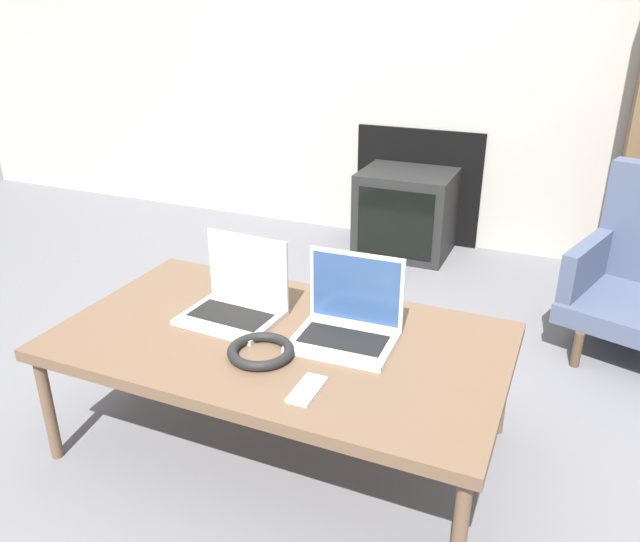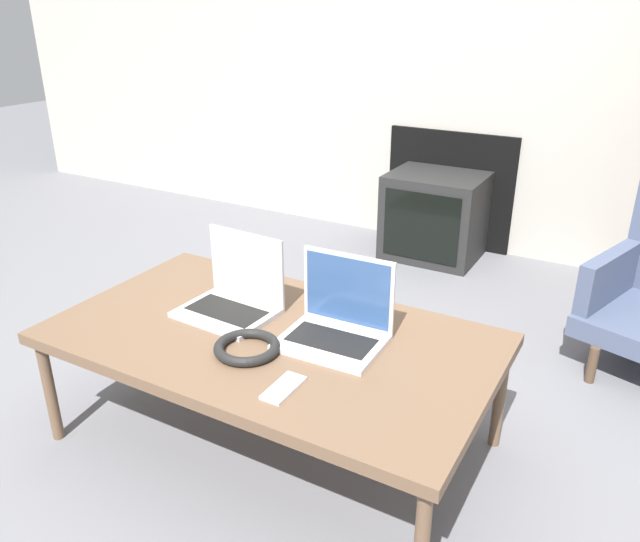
% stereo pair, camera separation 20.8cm
% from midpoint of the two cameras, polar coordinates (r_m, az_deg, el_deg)
% --- Properties ---
extents(ground_plane, '(14.00, 14.00, 0.00)m').
position_cam_midpoint_polar(ground_plane, '(2.02, -3.36, -17.40)').
color(ground_plane, slate).
extents(wall_back, '(7.00, 0.08, 2.60)m').
position_cam_midpoint_polar(wall_back, '(3.55, 17.02, 22.09)').
color(wall_back, '#ADA89E').
rests_on(wall_back, ground_plane).
extents(table, '(1.33, 0.75, 0.40)m').
position_cam_midpoint_polar(table, '(1.90, -1.36, -6.56)').
color(table, brown).
rests_on(table, ground_plane).
extents(laptop_left, '(0.31, 0.24, 0.25)m').
position_cam_midpoint_polar(laptop_left, '(2.00, -4.91, -2.20)').
color(laptop_left, '#B2B2B7').
rests_on(laptop_left, table).
extents(laptop_right, '(0.30, 0.24, 0.25)m').
position_cam_midpoint_polar(laptop_right, '(1.83, 4.88, -4.72)').
color(laptop_right, silver).
rests_on(laptop_right, table).
extents(headphones, '(0.19, 0.19, 0.03)m').
position_cam_midpoint_polar(headphones, '(1.79, -3.36, -7.07)').
color(headphones, black).
rests_on(headphones, table).
extents(phone, '(0.06, 0.14, 0.01)m').
position_cam_midpoint_polar(phone, '(1.63, 0.35, -10.75)').
color(phone, silver).
rests_on(phone, table).
extents(tv, '(0.50, 0.42, 0.47)m').
position_cam_midpoint_polar(tv, '(3.50, 12.12, 4.92)').
color(tv, black).
rests_on(tv, ground_plane).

